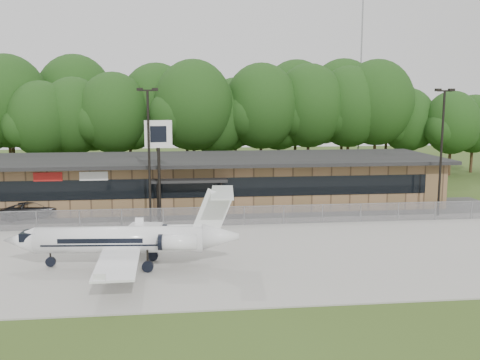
{
  "coord_description": "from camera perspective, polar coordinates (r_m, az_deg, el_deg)",
  "views": [
    {
      "loc": [
        -2.73,
        -23.77,
        9.45
      ],
      "look_at": [
        1.34,
        12.0,
        3.95
      ],
      "focal_mm": 40.0,
      "sensor_mm": 36.0,
      "label": 1
    }
  ],
  "objects": [
    {
      "name": "ground",
      "position": [
        25.73,
        0.06,
        -12.87
      ],
      "size": [
        160.0,
        160.0,
        0.0
      ],
      "primitive_type": "plane",
      "color": "#374B1A",
      "rests_on": "ground"
    },
    {
      "name": "apron",
      "position": [
        33.25,
        -1.53,
        -7.76
      ],
      "size": [
        64.0,
        18.0,
        0.08
      ],
      "primitive_type": "cube",
      "color": "#9E9B93",
      "rests_on": "ground"
    },
    {
      "name": "parking_lot",
      "position": [
        44.37,
        -2.82,
        -3.59
      ],
      "size": [
        50.0,
        9.0,
        0.06
      ],
      "primitive_type": "cube",
      "color": "#383835",
      "rests_on": "ground"
    },
    {
      "name": "terminal",
      "position": [
        48.34,
        -3.19,
        0.01
      ],
      "size": [
        41.0,
        11.65,
        4.3
      ],
      "color": "olive",
      "rests_on": "ground"
    },
    {
      "name": "fence",
      "position": [
        39.83,
        -2.41,
        -3.91
      ],
      "size": [
        46.0,
        0.04,
        1.52
      ],
      "color": "gray",
      "rests_on": "ground"
    },
    {
      "name": "treeline",
      "position": [
        65.86,
        -4.15,
        6.96
      ],
      "size": [
        72.0,
        12.0,
        15.0
      ],
      "primitive_type": null,
      "color": "#183511",
      "rests_on": "ground"
    },
    {
      "name": "radio_mast",
      "position": [
        75.98,
        12.74,
        10.77
      ],
      "size": [
        0.2,
        0.2,
        25.0
      ],
      "primitive_type": "cylinder",
      "color": "gray",
      "rests_on": "ground"
    },
    {
      "name": "light_pole_mid",
      "position": [
        40.49,
        -9.7,
        3.63
      ],
      "size": [
        1.55,
        0.3,
        10.23
      ],
      "color": "black",
      "rests_on": "ground"
    },
    {
      "name": "light_pole_right",
      "position": [
        45.43,
        20.73,
        3.74
      ],
      "size": [
        1.55,
        0.3,
        10.23
      ],
      "color": "black",
      "rests_on": "ground"
    },
    {
      "name": "business_jet",
      "position": [
        30.71,
        -11.81,
        -6.33
      ],
      "size": [
        13.25,
        11.82,
        4.46
      ],
      "rotation": [
        0.0,
        0.0,
        -0.08
      ],
      "color": "white",
      "rests_on": "ground"
    },
    {
      "name": "suv",
      "position": [
        45.73,
        -21.12,
        -2.92
      ],
      "size": [
        5.68,
        4.0,
        1.44
      ],
      "primitive_type": "imported",
      "rotation": [
        0.0,
        0.0,
        1.92
      ],
      "color": "#29292B",
      "rests_on": "ground"
    },
    {
      "name": "pole_sign",
      "position": [
        40.75,
        -8.69,
        3.72
      ],
      "size": [
        2.07,
        0.53,
        7.84
      ],
      "rotation": [
        0.0,
        0.0,
        0.15
      ],
      "color": "black",
      "rests_on": "ground"
    }
  ]
}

